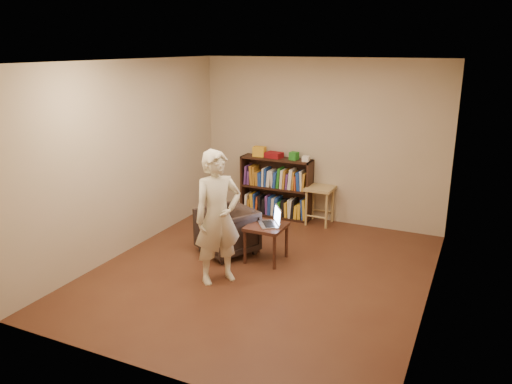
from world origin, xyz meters
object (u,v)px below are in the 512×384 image
at_px(bookshelf, 276,191).
at_px(stool, 320,194).
at_px(armchair, 227,231).
at_px(laptop, 272,221).
at_px(side_table, 266,231).
at_px(person, 218,217).

relative_size(bookshelf, stool, 1.96).
xyz_separation_m(stool, armchair, (-0.78, -1.68, -0.17)).
height_order(bookshelf, armchair, bookshelf).
bearing_deg(laptop, bookshelf, 165.44).
distance_m(armchair, laptop, 0.70).
bearing_deg(armchair, bookshelf, 118.46).
distance_m(bookshelf, stool, 0.78).
distance_m(side_table, person, 0.92).
xyz_separation_m(laptop, person, (-0.35, -0.83, 0.26)).
bearing_deg(person, bookshelf, 44.48).
relative_size(stool, person, 0.38).
xyz_separation_m(side_table, laptop, (0.07, 0.05, 0.14)).
bearing_deg(armchair, side_table, 29.38).
relative_size(bookshelf, person, 0.74).
bearing_deg(armchair, laptop, 33.44).
height_order(stool, side_table, stool).
height_order(stool, person, person).
bearing_deg(person, laptop, 15.09).
relative_size(armchair, person, 0.43).
xyz_separation_m(bookshelf, side_table, (0.58, -1.74, -0.03)).
height_order(laptop, person, person).
distance_m(armchair, person, 0.97).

